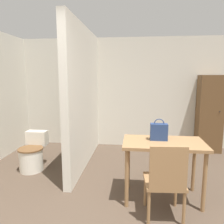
{
  "coord_description": "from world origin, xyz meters",
  "views": [
    {
      "loc": [
        0.25,
        -1.41,
        1.63
      ],
      "look_at": [
        -0.12,
        1.99,
        1.07
      ],
      "focal_mm": 35.0,
      "sensor_mm": 36.0,
      "label": 1
    }
  ],
  "objects": [
    {
      "name": "dining_table",
      "position": [
        0.62,
        1.39,
        0.68
      ],
      "size": [
        1.05,
        0.61,
        0.79
      ],
      "color": "#997047",
      "rests_on": "ground_plane"
    },
    {
      "name": "wall_back",
      "position": [
        0.0,
        3.71,
        1.25
      ],
      "size": [
        5.79,
        0.12,
        2.5
      ],
      "color": "beige",
      "rests_on": "ground_plane"
    },
    {
      "name": "toilet",
      "position": [
        -1.55,
        2.09,
        0.27
      ],
      "size": [
        0.42,
        0.57,
        0.64
      ],
      "color": "silver",
      "rests_on": "ground_plane"
    },
    {
      "name": "wooden_cabinet",
      "position": [
        1.84,
        3.45,
        0.83
      ],
      "size": [
        0.5,
        0.39,
        1.66
      ],
      "color": "brown",
      "rests_on": "ground_plane"
    },
    {
      "name": "wooden_chair",
      "position": [
        0.6,
        0.94,
        0.49
      ],
      "size": [
        0.47,
        0.47,
        0.92
      ],
      "rotation": [
        0.0,
        0.0,
        0.06
      ],
      "color": "#997047",
      "rests_on": "ground_plane"
    },
    {
      "name": "partition_wall",
      "position": [
        -0.7,
        2.52,
        1.25
      ],
      "size": [
        0.12,
        2.26,
        2.5
      ],
      "color": "beige",
      "rests_on": "ground_plane"
    },
    {
      "name": "handbag",
      "position": [
        0.56,
        1.45,
        0.91
      ],
      "size": [
        0.22,
        0.11,
        0.29
      ],
      "color": "navy",
      "rests_on": "dining_table"
    }
  ]
}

